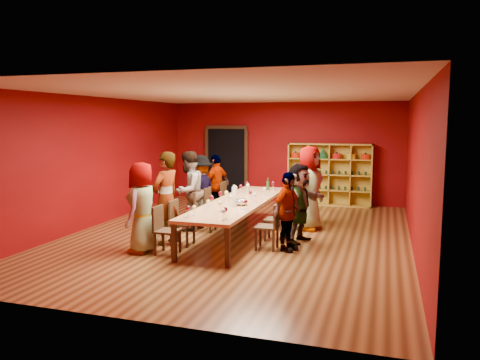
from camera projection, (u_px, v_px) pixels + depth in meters
name	position (u px, v px, depth m)	size (l,w,h in m)	color
room_shell	(239.00, 166.00, 9.84)	(7.10, 9.10, 3.04)	#532F16
tasting_table	(239.00, 203.00, 9.94)	(1.10, 4.50, 0.75)	#B57E4B
doorway	(227.00, 163.00, 14.62)	(1.40, 0.17, 2.30)	black
shelving_unit	(330.00, 172.00, 13.58)	(2.40, 0.40, 1.80)	#B69329
chair_person_left_0	(163.00, 227.00, 8.60)	(0.42, 0.42, 0.89)	black
person_left_0	(142.00, 207.00, 8.68)	(0.83, 0.45, 1.69)	#6190C8
chair_person_left_1	(179.00, 220.00, 9.22)	(0.42, 0.42, 0.89)	black
person_left_1	(166.00, 198.00, 9.25)	(0.67, 0.49, 1.84)	#121732
chair_person_left_2	(202.00, 209.00, 10.40)	(0.42, 0.42, 0.89)	black
person_left_2	(189.00, 191.00, 10.45)	(0.86, 0.47, 1.78)	#4D4D52
chair_person_left_3	(212.00, 204.00, 10.96)	(0.42, 0.42, 0.89)	black
person_left_3	(200.00, 190.00, 11.01)	(1.07, 0.44, 1.65)	pink
chair_person_left_4	(228.00, 197.00, 12.04)	(0.42, 0.42, 0.89)	black
person_left_4	(217.00, 185.00, 12.09)	(0.93, 0.42, 1.58)	silver
chair_person_right_1	(271.00, 224.00, 8.89)	(0.42, 0.42, 0.89)	black
person_right_1	(287.00, 212.00, 8.76)	(0.88, 0.40, 1.50)	#5674B1
chair_person_right_2	(279.00, 217.00, 9.56)	(0.42, 0.42, 0.89)	black
person_right_2	(299.00, 203.00, 9.40)	(1.49, 0.43, 1.60)	#4A4A4F
chair_person_right_3	(290.00, 207.00, 10.66)	(0.42, 0.42, 0.89)	black
person_right_3	(309.00, 188.00, 10.48)	(0.92, 0.50, 1.89)	white
chair_person_right_4	(296.00, 202.00, 11.27)	(0.42, 0.42, 0.89)	black
person_right_4	(312.00, 186.00, 11.11)	(0.66, 0.48, 1.80)	silver
wine_glass_0	(241.00, 202.00, 8.96)	(0.08, 0.08, 0.20)	silver
wine_glass_1	(226.00, 193.00, 9.99)	(0.09, 0.09, 0.21)	silver
wine_glass_2	(208.00, 202.00, 9.04)	(0.07, 0.07, 0.18)	silver
wine_glass_3	(246.00, 202.00, 9.08)	(0.07, 0.07, 0.18)	silver
wine_glass_4	(241.00, 187.00, 10.99)	(0.08, 0.08, 0.21)	silver
wine_glass_5	(231.00, 197.00, 9.42)	(0.09, 0.09, 0.22)	silver
wine_glass_6	(188.00, 209.00, 8.24)	(0.08, 0.08, 0.21)	silver
wine_glass_7	(212.00, 198.00, 9.33)	(0.09, 0.09, 0.22)	silver
wine_glass_8	(273.00, 184.00, 11.46)	(0.09, 0.09, 0.22)	silver
wine_glass_9	(220.00, 204.00, 8.75)	(0.09, 0.09, 0.21)	silver
wine_glass_10	(273.00, 184.00, 11.57)	(0.08, 0.08, 0.19)	silver
wine_glass_11	(235.00, 188.00, 10.68)	(0.09, 0.09, 0.22)	silver
wine_glass_12	(247.00, 183.00, 11.64)	(0.08, 0.08, 0.20)	silver
wine_glass_13	(248.00, 186.00, 11.14)	(0.09, 0.09, 0.21)	silver
wine_glass_14	(220.00, 194.00, 9.92)	(0.08, 0.08, 0.21)	silver
wine_glass_15	(225.00, 210.00, 8.11)	(0.09, 0.09, 0.21)	silver
wine_glass_16	(264.00, 190.00, 10.70)	(0.07, 0.07, 0.18)	silver
wine_glass_17	(250.00, 193.00, 10.15)	(0.08, 0.08, 0.19)	silver
wine_glass_18	(223.00, 212.00, 7.98)	(0.08, 0.08, 0.21)	silver
wine_glass_19	(194.00, 208.00, 8.37)	(0.08, 0.08, 0.19)	silver
wine_glass_20	(255.00, 195.00, 9.81)	(0.08, 0.08, 0.20)	silver
spittoon_bowl	(241.00, 202.00, 9.44)	(0.27, 0.27, 0.15)	#B3B6BB
carafe_a	(234.00, 192.00, 10.39)	(0.11, 0.11, 0.28)	silver
carafe_b	(234.00, 202.00, 9.24)	(0.09, 0.09, 0.23)	silver
wine_bottle	(268.00, 185.00, 11.51)	(0.09, 0.09, 0.31)	#153C1B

